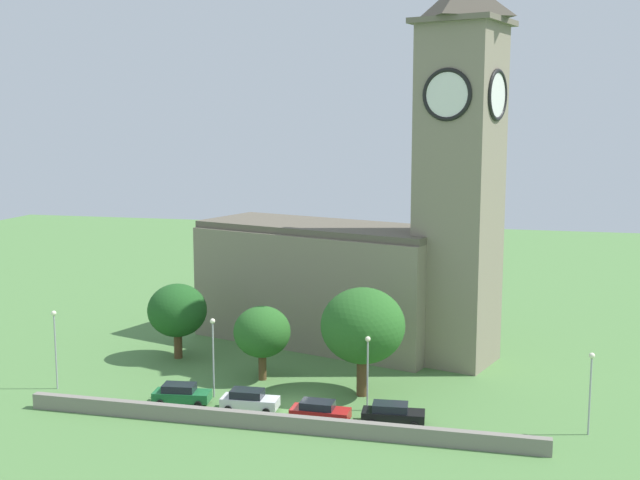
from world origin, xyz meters
The scene contains 14 objects.
ground_plane centered at (0.00, 15.00, 0.00)m, with size 200.00×200.00×0.00m, color #517F42.
church centered at (2.40, 18.24, 10.11)m, with size 33.16×18.54×35.89m.
quay_barrier centered at (0.00, -5.67, 0.62)m, with size 40.39×0.70×1.23m, color gray.
car_green centered at (-9.02, -2.07, 0.85)m, with size 4.84×2.61×1.68m.
car_white centered at (-3.09, -2.23, 0.88)m, with size 4.66×2.31×1.74m.
car_red centered at (2.95, -3.20, 0.83)m, with size 4.60×2.17×1.63m.
car_black centered at (8.51, -2.39, 0.84)m, with size 4.93×2.49×1.65m.
streetlamp_west_end centered at (-21.03, -1.10, 4.64)m, with size 0.44×0.44×6.95m.
streetlamp_west_mid centered at (-7.01, 0.10, 4.56)m, with size 0.44×0.44×6.80m.
streetlamp_central centered at (6.10, 0.06, 4.17)m, with size 0.44×0.44×6.13m.
streetlamp_east_mid centered at (22.94, -1.07, 4.26)m, with size 0.44×0.44×6.28m.
tree_by_tower centered at (5.04, 3.53, 6.03)m, with size 7.10×7.10×9.27m.
tree_churchyard centered at (-4.46, 5.53, 4.39)m, with size 5.10×5.10×6.72m.
tree_riverside_west centered at (-14.54, 9.96, 4.76)m, with size 5.75×5.75×7.39m.
Camera 1 is at (17.09, -61.12, 23.04)m, focal length 45.26 mm.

